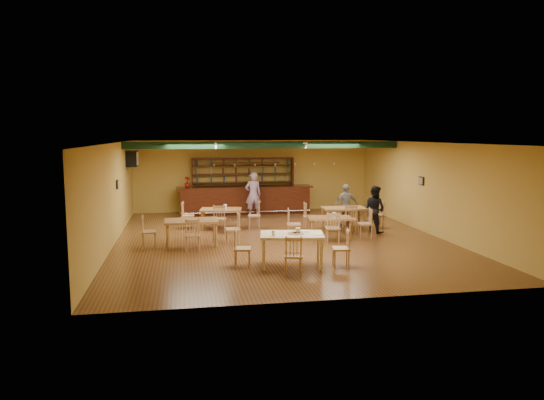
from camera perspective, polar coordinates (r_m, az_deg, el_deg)
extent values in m
plane|color=#503316|center=(15.96, 0.83, -4.36)|extent=(12.00, 12.00, 0.00)
cube|color=black|center=(18.38, -0.81, 6.22)|extent=(10.00, 0.30, 0.25)
cube|color=silver|center=(18.77, -6.57, 6.41)|extent=(0.05, 2.50, 0.05)
cube|color=silver|center=(19.24, 3.05, 6.47)|extent=(0.05, 2.50, 0.05)
cube|color=silver|center=(19.65, -15.48, 4.51)|extent=(0.34, 0.70, 0.48)
cube|color=black|center=(16.54, -17.02, 1.69)|extent=(0.04, 0.34, 0.28)
cube|color=black|center=(17.77, 16.48, 2.09)|extent=(0.04, 0.34, 0.28)
cube|color=#36120A|center=(20.81, -3.06, -0.01)|extent=(5.56, 0.85, 1.13)
cube|color=#36120A|center=(21.37, -3.27, 1.73)|extent=(4.30, 0.40, 2.28)
imported|color=maroon|center=(20.58, -9.53, 1.99)|extent=(0.31, 0.31, 0.43)
cube|color=brown|center=(17.62, -5.76, -2.11)|extent=(1.51, 1.04, 0.70)
cube|color=brown|center=(17.69, 8.08, -2.04)|extent=(1.52, 0.95, 0.74)
cube|color=brown|center=(15.08, -9.06, -3.66)|extent=(1.55, 0.95, 0.77)
cube|color=brown|center=(16.07, 6.49, -3.10)|extent=(1.46, 1.00, 0.68)
cube|color=beige|center=(12.58, 2.24, -5.67)|extent=(1.69, 1.24, 0.83)
cylinder|color=silver|center=(12.52, 2.74, -3.77)|extent=(0.42, 0.42, 0.01)
cylinder|color=#EAE5C6|center=(12.23, 0.14, -3.80)|extent=(0.09, 0.09, 0.11)
cube|color=white|center=(12.79, 3.73, -3.50)|extent=(0.23, 0.20, 0.03)
cube|color=silver|center=(12.60, 3.42, -3.65)|extent=(0.33, 0.21, 0.00)
cylinder|color=white|center=(12.42, 5.21, -3.88)|extent=(0.25, 0.25, 0.01)
imported|color=#86499F|center=(19.99, -2.14, 0.61)|extent=(0.69, 0.49, 1.77)
imported|color=black|center=(17.15, 11.48, -1.03)|extent=(0.91, 0.96, 1.56)
imported|color=gray|center=(18.24, 8.34, -0.56)|extent=(0.89, 0.40, 1.50)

